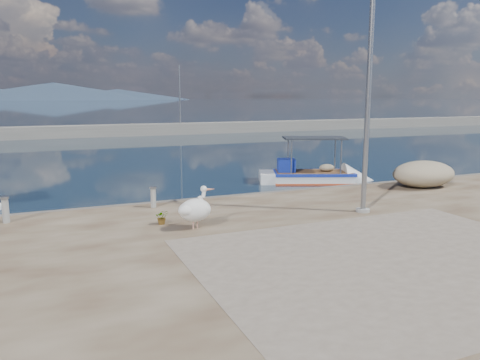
% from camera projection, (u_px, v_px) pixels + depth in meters
% --- Properties ---
extents(ground, '(1400.00, 1400.00, 0.00)m').
position_uv_depth(ground, '(293.00, 248.00, 12.95)').
color(ground, '#162635').
rests_on(ground, ground).
extents(quay, '(44.00, 22.00, 0.50)m').
position_uv_depth(quay, '(478.00, 344.00, 7.46)').
color(quay, '#442F1D').
rests_on(quay, ground).
extents(quay_patch, '(9.00, 7.00, 0.01)m').
position_uv_depth(quay_patch, '(398.00, 261.00, 10.52)').
color(quay_patch, gray).
rests_on(quay_patch, quay).
extents(breakwater, '(120.00, 2.20, 7.50)m').
position_uv_depth(breakwater, '(107.00, 131.00, 49.14)').
color(breakwater, gray).
rests_on(breakwater, ground).
extents(mountains, '(370.00, 280.00, 22.00)m').
position_uv_depth(mountains, '(49.00, 92.00, 602.73)').
color(mountains, '#28384C').
rests_on(mountains, ground).
extents(boat_right, '(5.63, 3.63, 2.58)m').
position_uv_depth(boat_right, '(312.00, 178.00, 22.93)').
color(boat_right, white).
rests_on(boat_right, ground).
extents(pelican, '(1.24, 0.86, 1.19)m').
position_uv_depth(pelican, '(196.00, 209.00, 13.00)').
color(pelican, tan).
rests_on(pelican, quay).
extents(lamp_post, '(0.44, 0.96, 7.00)m').
position_uv_depth(lamp_post, '(367.00, 108.00, 14.45)').
color(lamp_post, gray).
rests_on(lamp_post, quay).
extents(bollard_near, '(0.23, 0.23, 0.70)m').
position_uv_depth(bollard_near, '(153.00, 196.00, 15.54)').
color(bollard_near, gray).
rests_on(bollard_near, quay).
extents(bollard_far, '(0.26, 0.26, 0.78)m').
position_uv_depth(bollard_far, '(5.00, 209.00, 13.65)').
color(bollard_far, gray).
rests_on(bollard_far, quay).
extents(potted_plant, '(0.40, 0.36, 0.42)m').
position_uv_depth(potted_plant, '(162.00, 217.00, 13.53)').
color(potted_plant, '#33722D').
rests_on(potted_plant, quay).
extents(net_pile_c, '(2.72, 1.94, 1.07)m').
position_uv_depth(net_pile_c, '(424.00, 174.00, 19.07)').
color(net_pile_c, '#C0AF8E').
rests_on(net_pile_c, quay).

